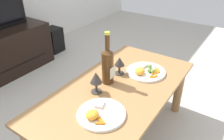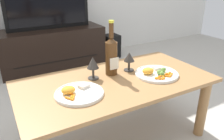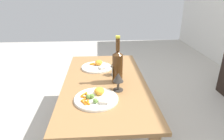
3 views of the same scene
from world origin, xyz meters
name	(u,v)px [view 3 (image 3 of 3)]	position (x,y,z in m)	size (l,w,h in m)	color
ground_plane	(106,129)	(0.00, 0.00, 0.00)	(6.40, 6.40, 0.00)	#B7B2A8
dining_table	(105,90)	(0.00, 0.00, 0.39)	(1.27, 0.65, 0.47)	#9E7042
wine_bottle	(117,65)	(0.02, 0.10, 0.62)	(0.08, 0.08, 0.37)	#4C2D14
goblet_left	(115,64)	(-0.12, 0.09, 0.58)	(0.08, 0.08, 0.15)	#38332D
goblet_right	(118,79)	(0.16, 0.09, 0.57)	(0.08, 0.08, 0.14)	#38332D
dinner_plate_left	(97,67)	(-0.29, -0.06, 0.49)	(0.28, 0.28, 0.06)	white
dinner_plate_right	(96,98)	(0.28, -0.07, 0.49)	(0.30, 0.30, 0.06)	white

